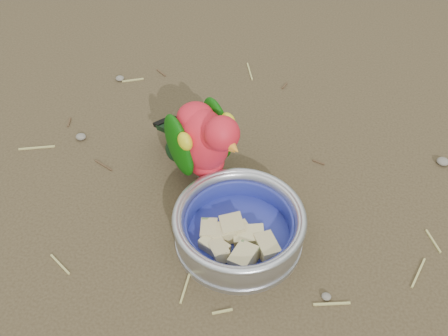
% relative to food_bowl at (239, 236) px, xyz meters
% --- Properties ---
extents(ground, '(60.00, 60.00, 0.00)m').
position_rel_food_bowl_xyz_m(ground, '(-0.02, 0.03, -0.01)').
color(ground, '#453824').
extents(food_bowl, '(0.20, 0.20, 0.02)m').
position_rel_food_bowl_xyz_m(food_bowl, '(0.00, 0.00, 0.00)').
color(food_bowl, '#B2B2BA').
rests_on(food_bowl, ground).
extents(bowl_wall, '(0.20, 0.20, 0.04)m').
position_rel_food_bowl_xyz_m(bowl_wall, '(0.00, 0.00, 0.03)').
color(bowl_wall, '#B2B2BA').
rests_on(bowl_wall, food_bowl).
extents(fruit_wedges, '(0.12, 0.12, 0.03)m').
position_rel_food_bowl_xyz_m(fruit_wedges, '(-0.00, 0.00, 0.02)').
color(fruit_wedges, tan).
rests_on(fruit_wedges, food_bowl).
extents(lory_parrot, '(0.23, 0.22, 0.17)m').
position_rel_food_bowl_xyz_m(lory_parrot, '(-0.09, 0.11, 0.08)').
color(lory_parrot, red).
rests_on(lory_parrot, ground).
extents(ground_debris, '(0.90, 0.80, 0.01)m').
position_rel_food_bowl_xyz_m(ground_debris, '(0.02, 0.06, -0.01)').
color(ground_debris, tan).
rests_on(ground_debris, ground).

